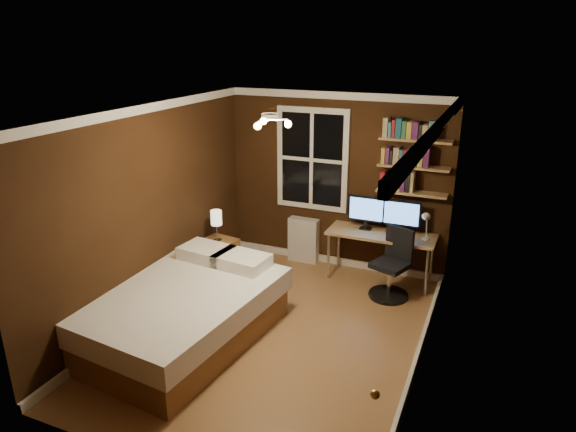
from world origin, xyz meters
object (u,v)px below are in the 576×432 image
at_px(radiator, 304,240).
at_px(bedside_lamp, 217,226).
at_px(desk, 381,237).
at_px(nightstand, 218,259).
at_px(monitor_right, 401,217).
at_px(bed, 182,312).
at_px(monitor_left, 366,213).
at_px(desk_lamp, 426,226).
at_px(office_chair, 392,272).

bearing_deg(radiator, bedside_lamp, -131.34).
height_order(bedside_lamp, desk, bedside_lamp).
xyz_separation_m(nightstand, monitor_right, (2.30, 0.90, 0.64)).
bearing_deg(bedside_lamp, desk, 21.71).
height_order(bed, nightstand, bed).
bearing_deg(desk, monitor_left, 163.29).
relative_size(desk, desk_lamp, 3.29).
xyz_separation_m(nightstand, office_chair, (2.32, 0.41, 0.06)).
relative_size(bed, nightstand, 4.26).
bearing_deg(nightstand, desk, 31.17).
bearing_deg(desk, monitor_right, 17.08).
bearing_deg(monitor_left, desk, -16.71).
relative_size(bedside_lamp, desk, 0.30).
relative_size(bedside_lamp, radiator, 0.65).
height_order(monitor_right, office_chair, monitor_right).
xyz_separation_m(nightstand, desk_lamp, (2.65, 0.74, 0.63)).
distance_m(desk, desk_lamp, 0.65).
bearing_deg(monitor_right, bed, -128.88).
bearing_deg(monitor_left, radiator, 173.95).
xyz_separation_m(bedside_lamp, monitor_right, (2.30, 0.90, 0.15)).
height_order(nightstand, radiator, radiator).
bearing_deg(monitor_right, radiator, 175.96).
xyz_separation_m(bed, bedside_lamp, (-0.40, 1.47, 0.45)).
relative_size(bed, bedside_lamp, 5.47).
distance_m(bed, radiator, 2.51).
distance_m(bed, office_chair, 2.69).
height_order(bedside_lamp, office_chair, bedside_lamp).
bearing_deg(desk_lamp, bedside_lamp, -164.31).
height_order(bed, radiator, bed).
height_order(monitor_right, desk_lamp, monitor_right).
height_order(bed, office_chair, office_chair).
distance_m(bed, monitor_right, 3.10).
distance_m(nightstand, monitor_left, 2.14).
bearing_deg(desk_lamp, bed, -135.51).
bearing_deg(monitor_right, desk_lamp, -23.59).
bearing_deg(bed, radiator, 85.22).
relative_size(monitor_left, monitor_right, 1.00).
bearing_deg(office_chair, radiator, 178.49).
height_order(nightstand, monitor_right, monitor_right).
distance_m(bed, nightstand, 1.52).
relative_size(desk, monitor_left, 2.83).
distance_m(nightstand, bedside_lamp, 0.50).
height_order(desk, monitor_left, monitor_left).
relative_size(bedside_lamp, monitor_right, 0.85).
xyz_separation_m(bedside_lamp, radiator, (0.88, 1.00, -0.44)).
relative_size(nightstand, office_chair, 0.61).
bearing_deg(monitor_right, desk, -162.92).
relative_size(nightstand, desk_lamp, 1.27).
distance_m(desk_lamp, office_chair, 0.74).
distance_m(radiator, desk_lamp, 1.88).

